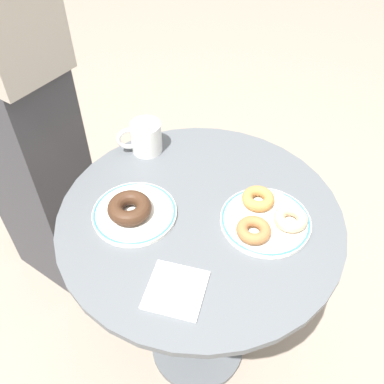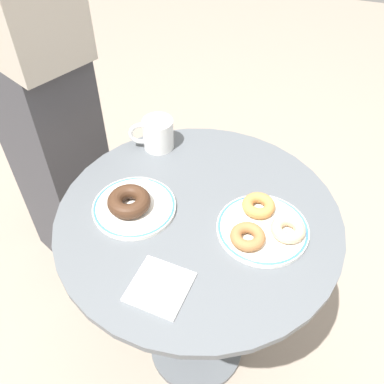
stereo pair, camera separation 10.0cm
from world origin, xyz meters
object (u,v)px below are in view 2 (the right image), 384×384
Objects in this scene: plate_right at (263,228)px; person_figure at (33,77)px; cafe_table at (198,264)px; donut_cinnamon at (248,237)px; donut_chocolate at (129,201)px; paper_napkin at (160,287)px; donut_old_fashioned at (259,205)px; donut_glazed at (288,228)px; plate_left at (134,207)px; coffee_mug at (157,134)px.

person_figure is (-0.76, 0.28, 0.10)m from plate_right.
donut_cinnamon is (0.13, -0.05, 0.23)m from cafe_table.
paper_napkin is at bearing -51.26° from donut_chocolate.
person_figure is (-0.44, 0.32, 0.08)m from donut_chocolate.
person_figure is at bearing 139.74° from paper_napkin.
paper_napkin is (-0.15, -0.27, -0.02)m from donut_old_fashioned.
donut_old_fashioned is 0.66× the size of paper_napkin.
person_figure is at bearing 162.74° from donut_old_fashioned.
donut_glazed is (0.21, 0.00, 0.23)m from cafe_table.
plate_right is 1.80× the size of paper_napkin.
person_figure reaches higher than donut_glazed.
person_figure is at bearing 145.58° from plate_left.
donut_cinnamon reaches higher than paper_napkin.
paper_napkin is (-0.02, -0.22, 0.21)m from cafe_table.
donut_glazed is at bearing 4.55° from plate_left.
donut_cinnamon is at bearing -92.50° from donut_old_fashioned.
donut_glazed reaches higher than cafe_table.
coffee_mug is (-0.32, 0.26, 0.02)m from donut_cinnamon.
plate_right is at bearing -177.77° from donut_glazed.
donut_old_fashioned is at bearing 60.55° from paper_napkin.
donut_chocolate is (-0.01, -0.01, 0.02)m from plate_left.
cafe_table is 3.35× the size of plate_right.
donut_cinnamon is (0.29, -0.02, 0.02)m from plate_left.
donut_chocolate is at bearing 177.10° from donut_cinnamon.
donut_glazed and donut_old_fashioned have the same top height.
person_figure is (-0.45, 0.31, 0.10)m from plate_left.
cafe_table is at bearing 9.71° from plate_left.
donut_glazed is 0.09m from donut_old_fashioned.
cafe_table is at bearing -48.88° from coffee_mug.
plate_right is 0.32m from donut_chocolate.
coffee_mug is at bearing 140.23° from donut_cinnamon.
donut_chocolate is at bearing -174.43° from donut_glazed.
donut_old_fashioned is at bearing -26.87° from coffee_mug.
plate_left is 0.03m from donut_chocolate.
donut_cinnamon is 0.41m from coffee_mug.
person_figure is at bearing 155.07° from cafe_table.
plate_left is 0.29m from donut_cinnamon.
plate_right is at bearing 0.15° from cafe_table.
donut_old_fashioned is at bearing 147.76° from donut_glazed.
donut_cinnamon is at bearing 48.71° from paper_napkin.
plate_right is (0.16, 0.00, 0.21)m from cafe_table.
person_figure is at bearing 144.45° from donut_chocolate.
donut_cinnamon is at bearing -118.30° from plate_right.
person_figure is at bearing 170.89° from coffee_mug.
paper_napkin is 0.99× the size of coffee_mug.
person_figure reaches higher than donut_cinnamon.
paper_napkin is (-0.17, -0.22, -0.00)m from plate_right.
donut_chocolate is 0.06× the size of person_figure.
plate_left is at bearing -175.45° from donut_glazed.
cafe_table is at bearing -24.93° from person_figure.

